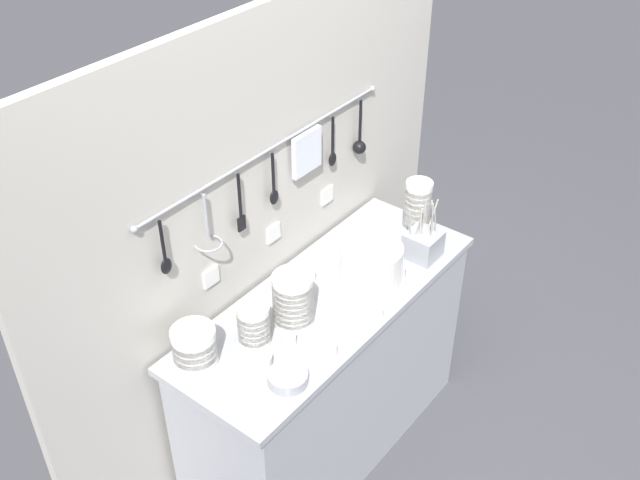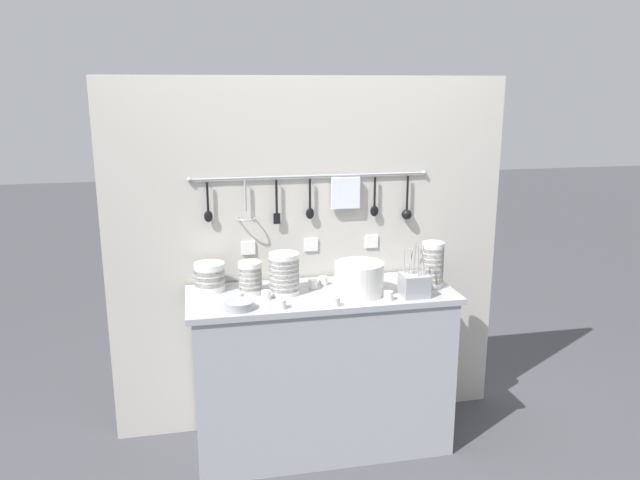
# 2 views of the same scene
# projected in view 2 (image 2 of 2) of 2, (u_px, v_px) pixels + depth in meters

# --- Properties ---
(ground_plane) EXTENTS (20.00, 20.00, 0.00)m
(ground_plane) POSITION_uv_depth(u_px,v_px,m) (321.00, 443.00, 3.35)
(ground_plane) COLOR #424247
(counter) EXTENTS (1.35, 0.51, 0.86)m
(counter) POSITION_uv_depth(u_px,v_px,m) (321.00, 370.00, 3.24)
(counter) COLOR #9EA0A8
(counter) RESTS_ON ground
(back_wall) EXTENTS (2.15, 0.11, 1.92)m
(back_wall) POSITION_uv_depth(u_px,v_px,m) (311.00, 257.00, 3.39)
(back_wall) COLOR #BCB7AD
(back_wall) RESTS_ON ground
(bowl_stack_short_front) EXTENTS (0.15, 0.15, 0.14)m
(bowl_stack_short_front) POSITION_uv_depth(u_px,v_px,m) (210.00, 277.00, 3.15)
(bowl_stack_short_front) COLOR silver
(bowl_stack_short_front) RESTS_ON counter
(bowl_stack_tall_left) EXTENTS (0.15, 0.15, 0.21)m
(bowl_stack_tall_left) POSITION_uv_depth(u_px,v_px,m) (284.00, 274.00, 3.09)
(bowl_stack_tall_left) COLOR silver
(bowl_stack_tall_left) RESTS_ON counter
(bowl_stack_back_corner) EXTENTS (0.11, 0.11, 0.24)m
(bowl_stack_back_corner) POSITION_uv_depth(u_px,v_px,m) (433.00, 264.00, 3.20)
(bowl_stack_back_corner) COLOR silver
(bowl_stack_back_corner) RESTS_ON counter
(bowl_stack_wide_centre) EXTENTS (0.12, 0.12, 0.16)m
(bowl_stack_wide_centre) POSITION_uv_depth(u_px,v_px,m) (250.00, 278.00, 3.10)
(bowl_stack_wide_centre) COLOR silver
(bowl_stack_wide_centre) RESTS_ON counter
(plate_stack) EXTENTS (0.24, 0.24, 0.16)m
(plate_stack) POSITION_uv_depth(u_px,v_px,m) (359.00, 279.00, 3.09)
(plate_stack) COLOR silver
(plate_stack) RESTS_ON counter
(steel_mixing_bowl) EXTENTS (0.14, 0.14, 0.04)m
(steel_mixing_bowl) POSITION_uv_depth(u_px,v_px,m) (239.00, 305.00, 2.90)
(steel_mixing_bowl) COLOR #93969E
(steel_mixing_bowl) RESTS_ON counter
(cutlery_caddy) EXTENTS (0.13, 0.13, 0.27)m
(cutlery_caddy) POSITION_uv_depth(u_px,v_px,m) (414.00, 284.00, 3.08)
(cutlery_caddy) COLOR #93969E
(cutlery_caddy) RESTS_ON counter
(cup_front_right) EXTENTS (0.05, 0.05, 0.04)m
(cup_front_right) POSITION_uv_depth(u_px,v_px,m) (281.00, 304.00, 2.91)
(cup_front_right) COLOR silver
(cup_front_right) RESTS_ON counter
(cup_mid_row) EXTENTS (0.05, 0.05, 0.04)m
(cup_mid_row) POSITION_uv_depth(u_px,v_px,m) (388.00, 296.00, 3.02)
(cup_mid_row) COLOR silver
(cup_mid_row) RESTS_ON counter
(cup_back_left) EXTENTS (0.05, 0.05, 0.04)m
(cup_back_left) POSITION_uv_depth(u_px,v_px,m) (240.00, 297.00, 3.00)
(cup_back_left) COLOR silver
(cup_back_left) RESTS_ON counter
(cup_edge_far) EXTENTS (0.05, 0.05, 0.04)m
(cup_edge_far) POSITION_uv_depth(u_px,v_px,m) (335.00, 302.00, 2.94)
(cup_edge_far) COLOR silver
(cup_edge_far) RESTS_ON counter
(cup_front_left) EXTENTS (0.05, 0.05, 0.04)m
(cup_front_left) POSITION_uv_depth(u_px,v_px,m) (313.00, 284.00, 3.20)
(cup_front_left) COLOR silver
(cup_front_left) RESTS_ON counter
(cup_beside_plates) EXTENTS (0.05, 0.05, 0.04)m
(cup_beside_plates) POSITION_uv_depth(u_px,v_px,m) (266.00, 295.00, 3.03)
(cup_beside_plates) COLOR silver
(cup_beside_plates) RESTS_ON counter
(cup_by_caddy) EXTENTS (0.05, 0.05, 0.04)m
(cup_by_caddy) POSITION_uv_depth(u_px,v_px,m) (323.00, 281.00, 3.25)
(cup_by_caddy) COLOR silver
(cup_by_caddy) RESTS_ON counter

